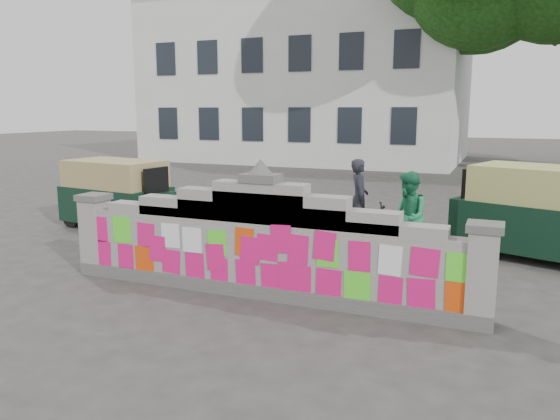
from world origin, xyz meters
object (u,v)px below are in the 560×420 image
Objects in this scene: rickshaw_left at (118,193)px; rickshaw_right at (539,211)px; cyclist_bike at (358,226)px; pedestrian at (407,217)px; cyclist_rider at (359,210)px.

rickshaw_right is (8.80, 0.82, 0.07)m from rickshaw_left.
cyclist_bike is 1.31m from pedestrian.
rickshaw_right reaches higher than cyclist_rider.
rickshaw_right is at bearing 100.57° from pedestrian.
cyclist_rider is 0.93× the size of pedestrian.
cyclist_rider is 3.27m from rickshaw_right.
cyclist_rider is 5.59m from rickshaw_left.
pedestrian is (1.06, -0.67, 0.06)m from cyclist_rider.
pedestrian is at bearing 48.81° from rickshaw_right.
pedestrian reaches higher than rickshaw_left.
rickshaw_left is at bearing 71.70° from cyclist_bike.
cyclist_rider is 0.48× the size of rickshaw_right.
cyclist_bike is 0.59× the size of rickshaw_left.
rickshaw_left is 0.92× the size of rickshaw_right.
rickshaw_right is (2.16, 1.24, 0.06)m from pedestrian.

